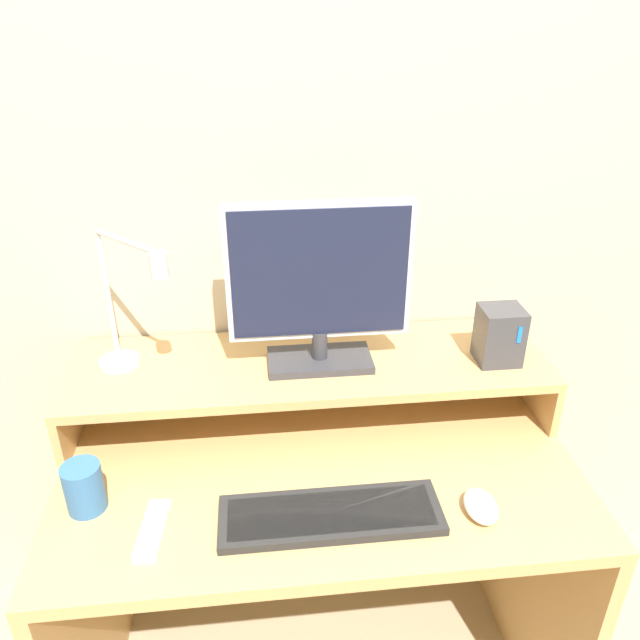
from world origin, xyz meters
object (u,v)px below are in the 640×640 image
monitor (320,285)px  router_dock (499,335)px  remote_control (153,530)px  mug (84,487)px  keyboard (331,515)px  desk_lamp (128,313)px  mouse (481,506)px

monitor → router_dock: monitor is taller
remote_control → router_dock: bearing=21.9°
router_dock → mug: (-0.91, -0.23, -0.16)m
keyboard → mug: 0.49m
desk_lamp → keyboard: bearing=-40.7°
router_dock → mug: bearing=-166.0°
keyboard → remote_control: bearing=179.8°
mug → mouse: bearing=-7.5°
mouse → mug: bearing=172.5°
router_dock → remote_control: bearing=-158.1°
router_dock → mouse: bearing=-112.3°
desk_lamp → router_dock: bearing=-2.3°
remote_control → mug: 0.17m
desk_lamp → mouse: bearing=-27.5°
monitor → mouse: (0.28, -0.36, -0.33)m
monitor → mouse: bearing=-52.3°
desk_lamp → mug: 0.37m
keyboard → remote_control: (-0.34, 0.00, -0.00)m
router_dock → mug: size_ratio=1.31×
mouse → desk_lamp: bearing=152.5°
router_dock → monitor: bearing=175.5°
mouse → remote_control: bearing=178.4°
desk_lamp → mug: size_ratio=3.21×
keyboard → monitor: bearing=87.3°
router_dock → mouse: (-0.13, -0.33, -0.20)m
desk_lamp → mouse: size_ratio=3.43×
mug → monitor: bearing=27.7°
remote_control → mouse: bearing=-1.6°
keyboard → mug: bearing=170.0°
desk_lamp → keyboard: (0.40, -0.34, -0.29)m
monitor → remote_control: size_ratio=2.73×
mouse → mug: mug is taller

